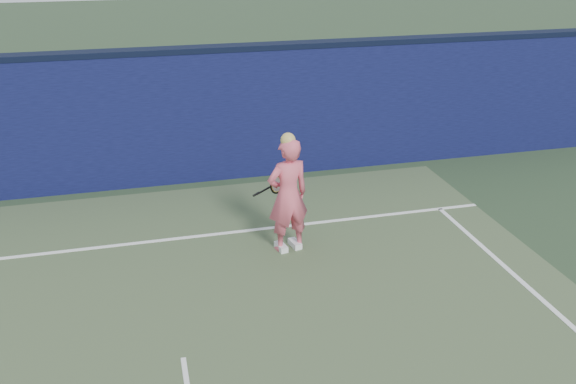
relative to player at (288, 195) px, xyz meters
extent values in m
cube|color=black|center=(-1.83, 3.23, 0.34)|extent=(24.00, 0.40, 2.50)
cube|color=black|center=(-1.83, 3.23, 1.64)|extent=(24.00, 0.42, 0.10)
imported|color=#E0576B|center=(0.00, 0.00, -0.01)|extent=(0.74, 0.56, 1.81)
sphere|color=tan|center=(0.00, 0.00, 0.87)|extent=(0.22, 0.22, 0.22)
cube|color=white|center=(0.12, 0.02, -0.86)|extent=(0.17, 0.30, 0.10)
cube|color=white|center=(-0.12, -0.02, -0.86)|extent=(0.17, 0.30, 0.10)
torus|color=black|center=(-0.06, 0.44, 0.00)|extent=(0.29, 0.20, 0.30)
torus|color=yellow|center=(-0.06, 0.44, 0.00)|extent=(0.23, 0.16, 0.25)
cylinder|color=beige|center=(-0.06, 0.44, 0.00)|extent=(0.23, 0.15, 0.25)
cylinder|color=black|center=(-0.29, 0.40, -0.06)|extent=(0.27, 0.12, 0.10)
cylinder|color=black|center=(-0.41, 0.38, -0.10)|extent=(0.13, 0.08, 0.07)
cube|color=white|center=(-1.83, 0.73, -0.90)|extent=(11.00, 0.08, 0.01)
camera|label=1|loc=(-2.04, -8.12, 3.71)|focal=38.00mm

